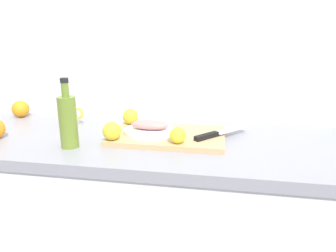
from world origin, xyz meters
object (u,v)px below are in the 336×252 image
Objects in this scene: lemon_0 at (112,131)px; coffee_mug_0 at (68,114)px; fish_fillet at (150,125)px; cutting_board at (168,136)px; chef_knife at (216,134)px; olive_oil_bottle at (68,120)px; orange_0 at (21,109)px; white_plate at (150,131)px.

lemon_0 is 0.57× the size of coffee_mug_0.
lemon_0 reaches higher than fish_fillet.
cutting_board is 2.90× the size of fish_fillet.
chef_knife is 0.94× the size of olive_oil_bottle.
chef_knife is (0.26, 0.01, -0.02)m from fish_fillet.
lemon_0 is at bearing -28.06° from orange_0.
chef_knife is 0.40m from lemon_0.
lemon_0 is (-0.12, -0.11, 0.00)m from fish_fillet.
cutting_board is 0.08m from fish_fillet.
coffee_mug_0 reaches higher than chef_knife.
fish_fillet is at bearing 42.32° from lemon_0.
fish_fillet is 0.16m from lemon_0.
chef_knife is at bearing 16.96° from lemon_0.
orange_0 is (-0.71, 0.21, 0.01)m from white_plate.
chef_knife is 3.46× the size of lemon_0.
coffee_mug_0 is at bearing 162.77° from white_plate.
coffee_mug_0 is at bearing 118.37° from olive_oil_bottle.
chef_knife is at bearing 0.34° from cutting_board.
chef_knife reaches higher than cutting_board.
white_plate is 2.49× the size of orange_0.
chef_knife is at bearing 1.78° from white_plate.
fish_fillet reaches higher than chef_knife.
cutting_board is 0.81m from orange_0.
orange_0 is at bearing 140.99° from olive_oil_bottle.
olive_oil_bottle reaches higher than cutting_board.
coffee_mug_0 reaches higher than lemon_0.
cutting_board is 1.76× the size of olive_oil_bottle.
orange_0 is (-0.59, 0.31, -0.01)m from lemon_0.
chef_knife is (0.26, 0.01, 0.00)m from white_plate.
coffee_mug_0 is (-0.15, 0.28, -0.05)m from olive_oil_bottle.
olive_oil_bottle is 0.58m from orange_0.
cutting_board is at bearing 5.57° from white_plate.
fish_fillet is 1.28× the size of coffee_mug_0.
coffee_mug_0 reaches higher than cutting_board.
fish_fillet is at bearing -16.34° from orange_0.
coffee_mug_0 reaches higher than white_plate.
olive_oil_bottle reaches higher than chef_knife.
olive_oil_bottle is 0.32m from coffee_mug_0.
fish_fillet is 0.61× the size of olive_oil_bottle.
lemon_0 is (-0.38, -0.12, 0.02)m from chef_knife.
olive_oil_bottle is at bearing -162.39° from lemon_0.
coffee_mug_0 is at bearing 165.96° from cutting_board.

